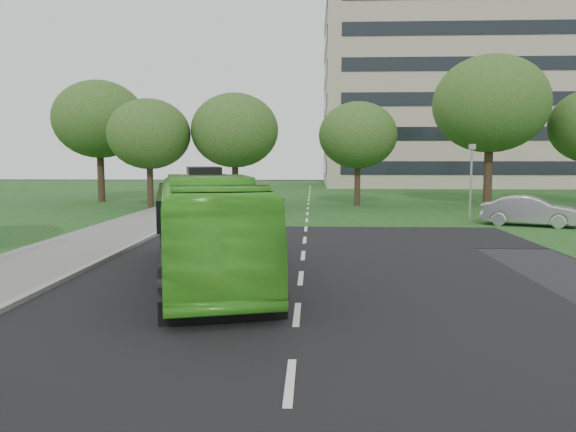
% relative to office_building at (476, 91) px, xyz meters
% --- Properties ---
extents(ground, '(160.00, 160.00, 0.00)m').
position_rel_office_building_xyz_m(ground, '(-21.96, -61.96, -12.50)').
color(ground, black).
rests_on(ground, ground).
extents(street_surfaces, '(120.00, 120.00, 0.15)m').
position_rel_office_building_xyz_m(street_surfaces, '(-22.34, -39.21, -12.47)').
color(street_surfaces, black).
rests_on(street_surfaces, ground).
extents(office_building, '(40.10, 20.10, 25.00)m').
position_rel_office_building_xyz_m(office_building, '(0.00, 0.00, 0.00)').
color(office_building, tan).
rests_on(office_building, ground).
extents(tree_park_a, '(5.98, 5.98, 7.94)m').
position_rel_office_building_xyz_m(tree_park_a, '(-33.47, -36.44, -7.11)').
color(tree_park_a, black).
rests_on(tree_park_a, ground).
extents(tree_park_b, '(6.42, 6.42, 8.42)m').
position_rel_office_building_xyz_m(tree_park_b, '(-27.36, -35.46, -6.82)').
color(tree_park_b, black).
rests_on(tree_park_b, ground).
extents(tree_park_c, '(6.00, 6.00, 7.97)m').
position_rel_office_building_xyz_m(tree_park_c, '(-18.18, -33.38, -7.10)').
color(tree_park_c, black).
rests_on(tree_park_c, ground).
extents(tree_park_d, '(8.65, 8.65, 11.44)m').
position_rel_office_building_xyz_m(tree_park_d, '(-8.19, -33.14, -4.76)').
color(tree_park_d, black).
rests_on(tree_park_d, ground).
extents(tree_park_f, '(7.56, 7.56, 10.09)m').
position_rel_office_building_xyz_m(tree_park_f, '(-39.40, -30.44, -5.64)').
color(tree_park_f, black).
rests_on(tree_park_f, ground).
extents(bus, '(5.50, 11.67, 3.17)m').
position_rel_office_building_xyz_m(bus, '(-24.87, -59.80, -10.92)').
color(bus, green).
rests_on(bus, ground).
extents(sedan, '(5.26, 3.55, 1.64)m').
position_rel_office_building_xyz_m(sedan, '(-9.83, -46.02, -11.68)').
color(sedan, silver).
rests_on(sedan, ground).
extents(camera_pole, '(0.37, 0.32, 4.52)m').
position_rel_office_building_xyz_m(camera_pole, '(-11.96, -42.12, -9.59)').
color(camera_pole, gray).
rests_on(camera_pole, ground).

